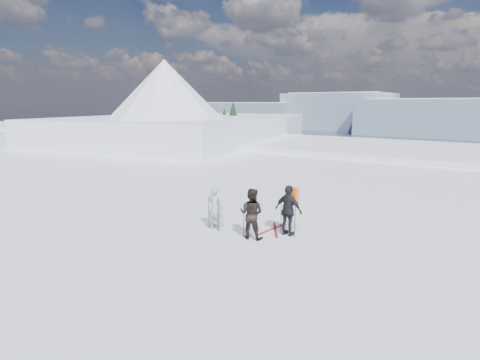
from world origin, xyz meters
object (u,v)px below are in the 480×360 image
Objects in this scene: skier_grey at (215,208)px; skis_loose at (274,229)px; skier_dark at (251,214)px; skier_pack at (288,211)px.

skis_loose is (1.92, 1.18, -0.84)m from skier_grey.
skier_dark is at bearing 172.39° from skier_grey.
skier_grey is 2.80m from skier_pack.
skier_dark is 1.39m from skier_pack.
skier_dark is 1.55m from skis_loose.
skis_loose is (-0.71, 0.22, -0.93)m from skier_pack.
skier_pack is at bearing -165.89° from skier_grey.
skier_grey is at bearing -12.37° from skier_dark.
skier_grey is 0.93× the size of skier_dark.
skier_dark is at bearing 52.54° from skier_pack.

